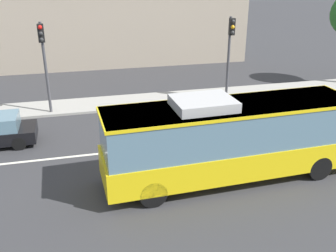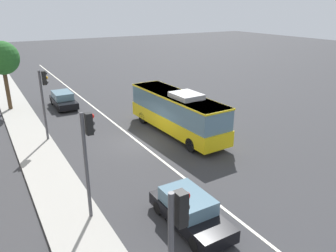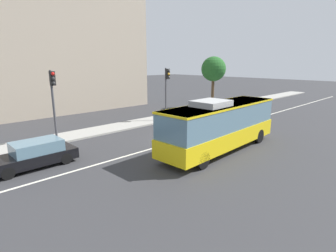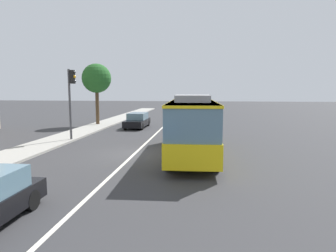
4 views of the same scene
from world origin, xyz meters
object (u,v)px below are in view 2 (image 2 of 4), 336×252
Objects in this scene: transit_bus at (177,111)px; traffic_light_near_corner at (88,148)px; sedan_black at (63,100)px; street_tree_kerbside_left at (2,58)px; traffic_light_mid_block at (44,93)px; traffic_light_far_corner at (176,246)px; sedan_black_ahead at (189,210)px.

transit_bus is 1.94× the size of traffic_light_near_corner.
street_tree_kerbside_left is at bearing -106.94° from sedan_black.
traffic_light_near_corner is at bearing -87.52° from traffic_light_mid_block.
traffic_light_mid_block is at bearing 87.94° from traffic_light_near_corner.
traffic_light_far_corner is (-17.87, 0.20, 0.00)m from traffic_light_mid_block.
transit_bus is 16.99m from street_tree_kerbside_left.
traffic_light_far_corner is at bearing 145.77° from transit_bus.
traffic_light_near_corner and traffic_light_far_corner have the same top height.
traffic_light_near_corner is at bearing -127.53° from sedan_black_ahead.
sedan_black_ahead is 14.07m from traffic_light_mid_block.
traffic_light_far_corner is at bearing -6.32° from sedan_black.
transit_bus reaches higher than sedan_black_ahead.
street_tree_kerbside_left is (1.47, 4.62, 4.15)m from sedan_black.
sedan_black_ahead is (-9.85, 5.47, -1.09)m from transit_bus.
sedan_black_ahead is at bearing 50.85° from traffic_light_far_corner.
sedan_black is 19.25m from traffic_light_near_corner.
sedan_black is at bearing 24.52° from transit_bus.
traffic_light_near_corner is at bearing -176.04° from street_tree_kerbside_left.
sedan_black is 9.06m from traffic_light_mid_block.
transit_bus is 2.23× the size of sedan_black_ahead.
sedan_black_ahead is at bearing -37.75° from traffic_light_near_corner.
traffic_light_near_corner reaches higher than transit_bus.
traffic_light_mid_block reaches higher than transit_bus.
sedan_black_ahead is at bearing -167.77° from street_tree_kerbside_left.
sedan_black is at bearing -107.62° from street_tree_kerbside_left.
sedan_black is 0.87× the size of traffic_light_near_corner.
transit_bus is 9.64m from traffic_light_mid_block.
traffic_light_far_corner is at bearing -177.00° from street_tree_kerbside_left.
street_tree_kerbside_left is at bearing 36.50° from transit_bus.
traffic_light_near_corner is 0.81× the size of street_tree_kerbside_left.
transit_bus is at bearing 56.88° from traffic_light_far_corner.
traffic_light_mid_block is at bearing -19.63° from sedan_black.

